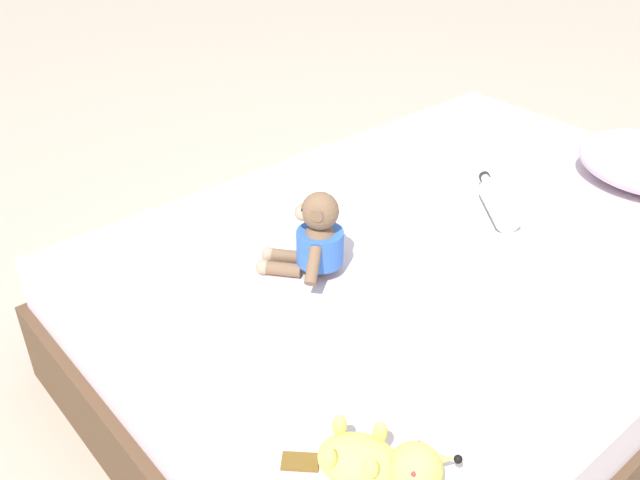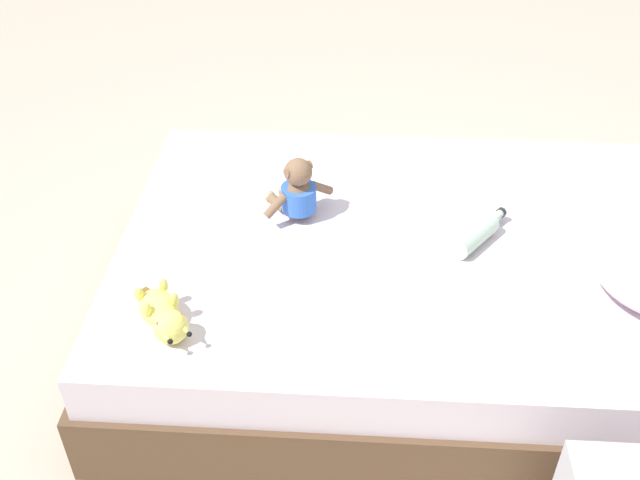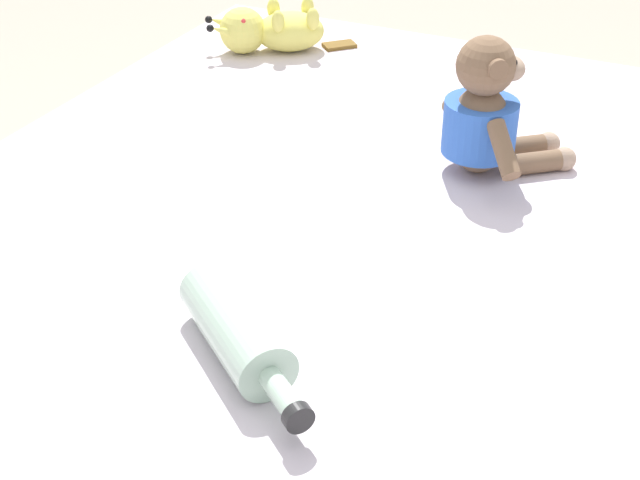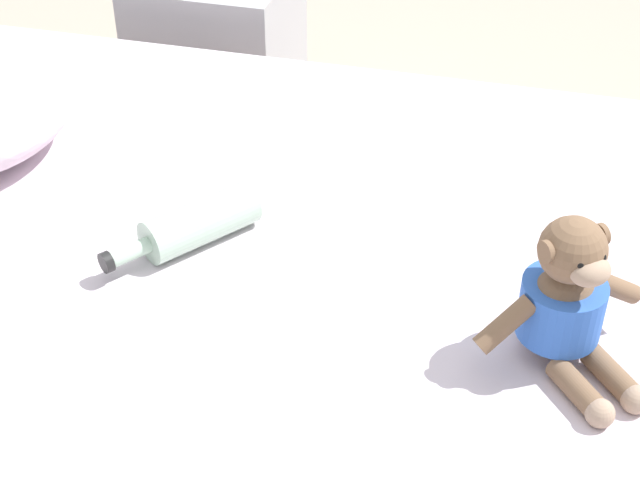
# 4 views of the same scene
# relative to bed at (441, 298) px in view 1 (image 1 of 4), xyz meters

# --- Properties ---
(ground_plane) EXTENTS (16.00, 16.00, 0.00)m
(ground_plane) POSITION_rel_bed_xyz_m (0.00, 0.00, -0.21)
(ground_plane) COLOR #B7A893
(bed) EXTENTS (1.43, 2.01, 0.42)m
(bed) POSITION_rel_bed_xyz_m (0.00, 0.00, 0.00)
(bed) COLOR brown
(bed) RESTS_ON ground_plane
(plush_monkey) EXTENTS (0.25, 0.26, 0.24)m
(plush_monkey) POSITION_rel_bed_xyz_m (-0.12, -0.39, 0.31)
(plush_monkey) COLOR brown
(plush_monkey) RESTS_ON bed
(plush_yellow_creature) EXTENTS (0.30, 0.24, 0.10)m
(plush_yellow_creature) POSITION_rel_bed_xyz_m (0.46, -0.73, 0.26)
(plush_yellow_creature) COLOR #EAE066
(plush_yellow_creature) RESTS_ON bed
(glass_bottle) EXTENTS (0.26, 0.22, 0.08)m
(glass_bottle) POSITION_rel_bed_xyz_m (0.01, 0.22, 0.25)
(glass_bottle) COLOR #B2D1B7
(glass_bottle) RESTS_ON bed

